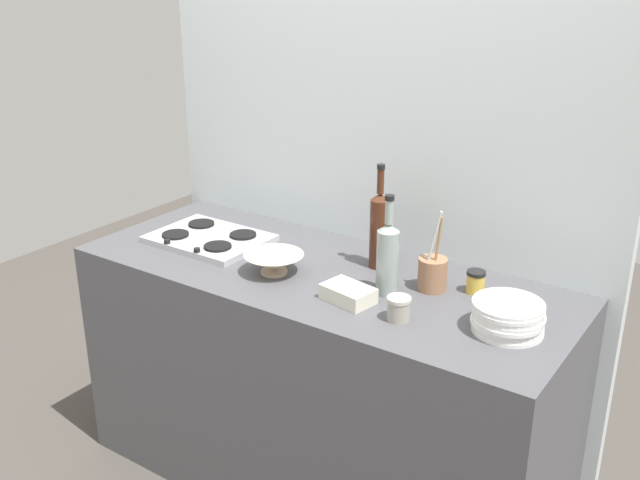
% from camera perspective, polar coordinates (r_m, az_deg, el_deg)
% --- Properties ---
extents(ground_plane, '(6.00, 6.00, 0.00)m').
position_cam_1_polar(ground_plane, '(3.08, -0.00, -17.96)').
color(ground_plane, '#47423D').
rests_on(ground_plane, ground).
extents(counter_block, '(1.80, 0.70, 0.90)m').
position_cam_1_polar(counter_block, '(2.81, -0.00, -10.87)').
color(counter_block, '#4C4C51').
rests_on(counter_block, ground).
extents(backsplash_panel, '(1.90, 0.06, 2.53)m').
position_cam_1_polar(backsplash_panel, '(2.79, 4.45, 7.01)').
color(backsplash_panel, silver).
rests_on(backsplash_panel, ground).
extents(stovetop_hob, '(0.44, 0.33, 0.04)m').
position_cam_1_polar(stovetop_hob, '(2.90, -8.56, 0.13)').
color(stovetop_hob, '#B2B2B7').
rests_on(stovetop_hob, counter_block).
extents(plate_stack, '(0.22, 0.22, 0.10)m').
position_cam_1_polar(plate_stack, '(2.25, 14.33, -5.80)').
color(plate_stack, white).
rests_on(plate_stack, counter_block).
extents(wine_bottle_leftmost, '(0.07, 0.07, 0.34)m').
position_cam_1_polar(wine_bottle_leftmost, '(2.40, 5.25, -1.29)').
color(wine_bottle_leftmost, gray).
rests_on(wine_bottle_leftmost, counter_block).
extents(wine_bottle_mid_left, '(0.07, 0.07, 0.38)m').
position_cam_1_polar(wine_bottle_mid_left, '(2.60, 4.60, 0.92)').
color(wine_bottle_mid_left, '#472314').
rests_on(wine_bottle_mid_left, counter_block).
extents(mixing_bowl, '(0.21, 0.21, 0.07)m').
position_cam_1_polar(mixing_bowl, '(2.58, -3.59, -1.76)').
color(mixing_bowl, beige).
rests_on(mixing_bowl, counter_block).
extents(butter_dish, '(0.18, 0.14, 0.05)m').
position_cam_1_polar(butter_dish, '(2.38, 2.19, -4.17)').
color(butter_dish, silver).
rests_on(butter_dish, counter_block).
extents(utensil_crock, '(0.10, 0.10, 0.28)m').
position_cam_1_polar(utensil_crock, '(2.47, 8.69, -2.55)').
color(utensil_crock, '#996B4C').
rests_on(utensil_crock, counter_block).
extents(condiment_jar_front, '(0.07, 0.07, 0.08)m').
position_cam_1_polar(condiment_jar_front, '(2.27, 6.10, -5.29)').
color(condiment_jar_front, '#9E998C').
rests_on(condiment_jar_front, counter_block).
extents(condiment_jar_rear, '(0.06, 0.06, 0.08)m').
position_cam_1_polar(condiment_jar_rear, '(2.49, 11.94, -3.17)').
color(condiment_jar_rear, gold).
rests_on(condiment_jar_rear, counter_block).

